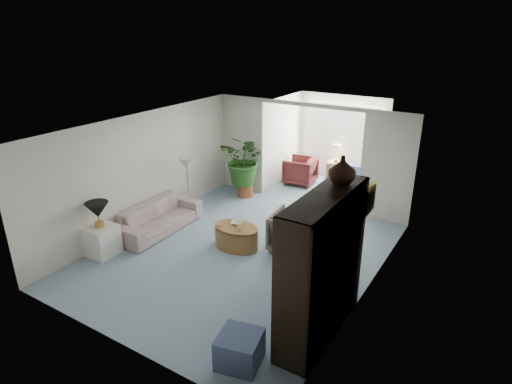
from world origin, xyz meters
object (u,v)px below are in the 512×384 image
Objects in this scene: sofa at (159,217)px; side_table_dark at (333,239)px; coffee_cup at (240,228)px; coffee_bowl at (237,223)px; wingback_chair at (294,232)px; framed_picture at (369,201)px; sunroom_table at (335,171)px; coffee_table at (236,237)px; plant_pot at (245,190)px; sunroom_chair_maroon at (300,171)px; sunroom_chair_blue at (352,181)px; cabinet_urn at (342,170)px; table_lamp at (97,210)px; entertainment_cabinet at (322,267)px; end_table at (102,240)px; floor_lamp at (186,163)px; ottoman at (240,349)px.

sofa is 3.73m from side_table_dark.
coffee_cup is (2.00, 0.17, 0.19)m from sofa.
wingback_chair is at bearing 21.00° from coffee_bowl.
framed_picture is 0.91× the size of sunroom_table.
wingback_chair is 4.30m from sunroom_table.
coffee_table is at bearing 146.31° from coffee_cup.
side_table_dark reaches higher than plant_pot.
side_table_dark is at bearing 30.09° from coffee_cup.
sunroom_chair_maroon is (-0.56, 3.98, 0.15)m from coffee_table.
framed_picture reaches higher than sunroom_chair_blue.
cabinet_urn is 6.10m from sunroom_chair_maroon.
table_lamp is 6.38m from sunroom_chair_blue.
coffee_bowl is 3.00m from entertainment_cabinet.
framed_picture reaches higher than plant_pot.
coffee_bowl is at bearing -80.09° from sofa.
plant_pot is at bearing 146.26° from framed_picture.
end_table is 4.56m from entertainment_cabinet.
end_table is 1.65× the size of floor_lamp.
table_lamp is 2.67m from coffee_bowl.
floor_lamp reaches higher than sofa.
cabinet_urn reaches higher than sunroom_chair_maroon.
sunroom_chair_maroon is at bearing 109.91° from ottoman.
cabinet_urn is 0.72× the size of sunroom_table.
plant_pot is (-1.34, 2.39, -0.07)m from coffee_table.
floor_lamp is 3.03m from wingback_chair.
cabinet_urn is at bearing 25.38° from sunroom_chair_maroon.
ottoman is at bearing 98.90° from wingback_chair.
sofa is 2.71× the size of sunroom_chair_blue.
coffee_cup reaches higher than coffee_table.
side_table_dark is at bearing 130.60° from framed_picture.
table_lamp reaches higher than coffee_bowl.
side_table_dark is at bearing 0.86° from floor_lamp.
cabinet_urn reaches higher than coffee_cup.
entertainment_cabinet reaches higher than plant_pot.
framed_picture is 1.25× the size of plant_pot.
entertainment_cabinet reaches higher than table_lamp.
entertainment_cabinet is 6.24m from sunroom_chair_maroon.
sofa is 2.98m from wingback_chair.
cabinet_urn reaches higher than framed_picture.
entertainment_cabinet is 3.91× the size of sunroom_table.
sunroom_table is (1.54, 2.34, 0.11)m from plant_pot.
sunroom_table is at bearing 39.03° from sunroom_chair_blue.
floor_lamp is 2.32m from coffee_cup.
sunroom_chair_blue is at bearing 106.95° from cabinet_urn.
coffee_cup is (2.20, 1.52, 0.20)m from end_table.
table_lamp is 0.53× the size of sunroom_chair_maroon.
wingback_chair reaches higher than sofa.
plant_pot is at bearing -43.95° from wingback_chair.
floor_lamp is 0.38× the size of coffee_table.
sunroom_chair_blue is at bearing 103.84° from side_table_dark.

